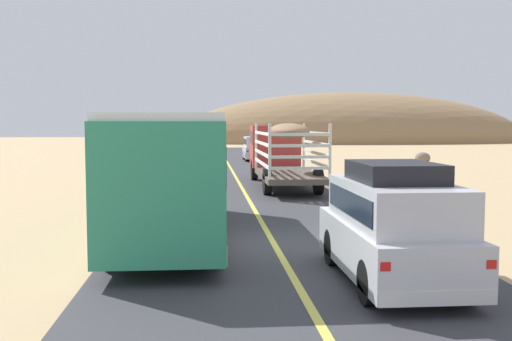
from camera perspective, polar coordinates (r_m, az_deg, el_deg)
ground_plane at (r=15.14m, az=1.71°, el=-7.05°), size 240.00×240.00×0.00m
road_surface at (r=15.14m, az=1.71°, el=-7.01°), size 8.00×120.00×0.02m
road_centre_line at (r=15.13m, az=1.71°, el=-6.97°), size 0.16×117.60×0.00m
suv_near at (r=11.61m, az=12.96°, el=-4.94°), size 1.90×4.62×2.29m
livestock_truck at (r=29.79m, az=2.27°, el=2.12°), size 2.53×9.70×3.02m
bus at (r=15.87m, az=-7.98°, el=-0.18°), size 2.54×10.00×3.21m
car_far at (r=48.57m, az=-0.02°, el=2.21°), size 1.90×4.62×1.93m
boulder_near_shoulder at (r=46.75m, az=15.57°, el=1.16°), size 1.17×1.01×0.87m
distant_hill at (r=97.57m, az=9.03°, el=2.67°), size 57.82×24.41×15.91m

